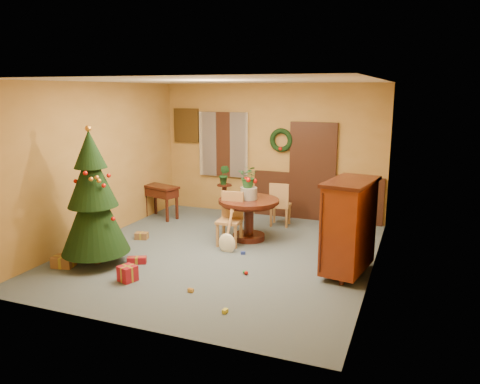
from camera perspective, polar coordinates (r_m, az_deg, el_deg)
The scene contains 21 objects.
room_envelope at distance 10.27m, azimuth 4.79°, elevation 3.10°, with size 5.50×5.50×5.50m.
dining_table at distance 8.71m, azimuth 1.08°, elevation -2.38°, with size 1.13×1.13×0.78m.
urn at distance 8.63m, azimuth 1.09°, elevation -0.17°, with size 0.31×0.31×0.22m, color slate.
centerpiece_plant at distance 8.57m, azimuth 1.10°, elevation 1.91°, with size 0.37×0.32×0.41m, color #1E4C23.
chair_near at distance 8.48m, azimuth -1.15°, elevation -3.01°, with size 0.44×0.44×0.96m.
chair_far at distance 9.60m, azimuth 4.88°, elevation -1.35°, with size 0.43×0.43×0.92m.
guitar at distance 8.10m, azimuth -1.60°, elevation -4.80°, with size 0.31×0.15×0.74m, color #EDE9C6, non-canonical shape.
plant_stand at distance 9.95m, azimuth -1.91°, elevation -0.78°, with size 0.31×0.31×0.80m.
stand_plant at distance 9.85m, azimuth -1.93°, elevation 2.11°, with size 0.23×0.18×0.41m, color #19471E.
christmas_tree at distance 7.74m, azimuth -17.48°, elevation -0.92°, with size 1.08×1.08×2.23m.
writing_desk at distance 10.33m, azimuth -9.65°, elevation -0.20°, with size 0.90×0.62×0.72m.
sideboard at distance 7.22m, azimuth 13.14°, elevation -3.86°, with size 0.78×1.22×1.46m.
gift_a at distance 8.02m, azimuth -20.72°, elevation -7.93°, with size 0.37×0.30×0.18m.
gift_b at distance 7.18m, azimuth -13.54°, elevation -9.63°, with size 0.29×0.29×0.23m.
gift_c at distance 9.05m, azimuth -11.90°, elevation -5.25°, with size 0.26×0.21×0.13m.
gift_d at distance 7.84m, azimuth -12.46°, elevation -8.12°, with size 0.33×0.24×0.11m.
toy_a at distance 8.07m, azimuth 0.37°, elevation -7.44°, with size 0.08×0.05×0.05m, color #233699.
toy_b at distance 7.27m, azimuth 0.56°, elevation -9.70°, with size 0.06×0.06×0.06m, color green.
toy_c at distance 6.09m, azimuth -1.83°, elevation -14.30°, with size 0.08×0.05×0.05m, color gold.
toy_d at distance 7.23m, azimuth 0.77°, elevation -9.82°, with size 0.06×0.06×0.06m, color red.
toy_e at distance 6.69m, azimuth -6.04°, elevation -11.84°, with size 0.08×0.05×0.05m, color gold.
Camera 1 is at (3.07, -7.02, 2.76)m, focal length 35.00 mm.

